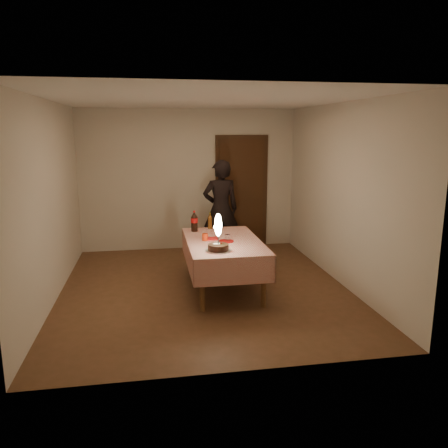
{
  "coord_description": "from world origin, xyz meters",
  "views": [
    {
      "loc": [
        -0.72,
        -5.87,
        2.2
      ],
      "look_at": [
        0.26,
        -0.11,
        0.95
      ],
      "focal_mm": 35.0,
      "sensor_mm": 36.0,
      "label": 1
    }
  ],
  "objects_px": {
    "red_plate": "(226,241)",
    "clear_cup": "(228,238)",
    "photographer": "(221,209)",
    "dining_table": "(223,247)",
    "birthday_cake": "(218,241)",
    "cola_bottle": "(194,221)",
    "red_cup": "(205,237)",
    "amber_bottle_left": "(210,221)"
  },
  "relations": [
    {
      "from": "red_cup",
      "to": "clear_cup",
      "type": "relative_size",
      "value": 1.11
    },
    {
      "from": "dining_table",
      "to": "red_cup",
      "type": "distance_m",
      "value": 0.29
    },
    {
      "from": "red_cup",
      "to": "amber_bottle_left",
      "type": "xyz_separation_m",
      "value": [
        0.17,
        0.72,
        0.07
      ]
    },
    {
      "from": "photographer",
      "to": "clear_cup",
      "type": "bearing_deg",
      "value": -95.9
    },
    {
      "from": "cola_bottle",
      "to": "amber_bottle_left",
      "type": "xyz_separation_m",
      "value": [
        0.26,
        0.13,
        -0.03
      ]
    },
    {
      "from": "dining_table",
      "to": "cola_bottle",
      "type": "relative_size",
      "value": 5.42
    },
    {
      "from": "amber_bottle_left",
      "to": "clear_cup",
      "type": "bearing_deg",
      "value": -80.2
    },
    {
      "from": "birthday_cake",
      "to": "cola_bottle",
      "type": "relative_size",
      "value": 1.51
    },
    {
      "from": "birthday_cake",
      "to": "clear_cup",
      "type": "bearing_deg",
      "value": 66.75
    },
    {
      "from": "clear_cup",
      "to": "cola_bottle",
      "type": "distance_m",
      "value": 0.78
    },
    {
      "from": "amber_bottle_left",
      "to": "photographer",
      "type": "height_order",
      "value": "photographer"
    },
    {
      "from": "red_plate",
      "to": "photographer",
      "type": "distance_m",
      "value": 1.69
    },
    {
      "from": "birthday_cake",
      "to": "photographer",
      "type": "distance_m",
      "value": 2.15
    },
    {
      "from": "clear_cup",
      "to": "red_cup",
      "type": "bearing_deg",
      "value": 167.51
    },
    {
      "from": "dining_table",
      "to": "clear_cup",
      "type": "bearing_deg",
      "value": -36.62
    },
    {
      "from": "photographer",
      "to": "birthday_cake",
      "type": "bearing_deg",
      "value": -100.06
    },
    {
      "from": "birthday_cake",
      "to": "red_cup",
      "type": "xyz_separation_m",
      "value": [
        -0.1,
        0.55,
        -0.07
      ]
    },
    {
      "from": "dining_table",
      "to": "cola_bottle",
      "type": "xyz_separation_m",
      "value": [
        -0.34,
        0.62,
        0.25
      ]
    },
    {
      "from": "dining_table",
      "to": "red_plate",
      "type": "xyz_separation_m",
      "value": [
        0.02,
        -0.07,
        0.1
      ]
    },
    {
      "from": "dining_table",
      "to": "birthday_cake",
      "type": "distance_m",
      "value": 0.59
    },
    {
      "from": "birthday_cake",
      "to": "red_plate",
      "type": "xyz_separation_m",
      "value": [
        0.18,
        0.45,
        -0.12
      ]
    },
    {
      "from": "cola_bottle",
      "to": "red_cup",
      "type": "bearing_deg",
      "value": -81.77
    },
    {
      "from": "red_plate",
      "to": "dining_table",
      "type": "bearing_deg",
      "value": 108.1
    },
    {
      "from": "clear_cup",
      "to": "photographer",
      "type": "xyz_separation_m",
      "value": [
        0.17,
        1.64,
        0.11
      ]
    },
    {
      "from": "red_cup",
      "to": "dining_table",
      "type": "bearing_deg",
      "value": -6.47
    },
    {
      "from": "clear_cup",
      "to": "dining_table",
      "type": "bearing_deg",
      "value": 143.38
    },
    {
      "from": "dining_table",
      "to": "cola_bottle",
      "type": "height_order",
      "value": "cola_bottle"
    },
    {
      "from": "red_cup",
      "to": "photographer",
      "type": "relative_size",
      "value": 0.06
    },
    {
      "from": "dining_table",
      "to": "photographer",
      "type": "distance_m",
      "value": 1.63
    },
    {
      "from": "red_cup",
      "to": "clear_cup",
      "type": "bearing_deg",
      "value": -12.49
    },
    {
      "from": "dining_table",
      "to": "cola_bottle",
      "type": "distance_m",
      "value": 0.75
    },
    {
      "from": "red_plate",
      "to": "amber_bottle_left",
      "type": "xyz_separation_m",
      "value": [
        -0.11,
        0.83,
        0.11
      ]
    },
    {
      "from": "amber_bottle_left",
      "to": "birthday_cake",
      "type": "bearing_deg",
      "value": -93.14
    },
    {
      "from": "amber_bottle_left",
      "to": "cola_bottle",
      "type": "bearing_deg",
      "value": -153.35
    },
    {
      "from": "amber_bottle_left",
      "to": "red_plate",
      "type": "bearing_deg",
      "value": -82.57
    },
    {
      "from": "birthday_cake",
      "to": "photographer",
      "type": "height_order",
      "value": "photographer"
    },
    {
      "from": "birthday_cake",
      "to": "amber_bottle_left",
      "type": "relative_size",
      "value": 1.88
    },
    {
      "from": "dining_table",
      "to": "cola_bottle",
      "type": "bearing_deg",
      "value": 118.61
    },
    {
      "from": "birthday_cake",
      "to": "clear_cup",
      "type": "distance_m",
      "value": 0.53
    },
    {
      "from": "red_plate",
      "to": "clear_cup",
      "type": "height_order",
      "value": "clear_cup"
    },
    {
      "from": "red_plate",
      "to": "clear_cup",
      "type": "bearing_deg",
      "value": 47.93
    },
    {
      "from": "clear_cup",
      "to": "cola_bottle",
      "type": "height_order",
      "value": "cola_bottle"
    }
  ]
}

